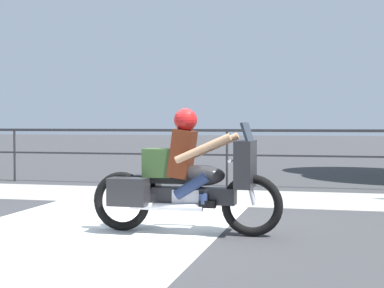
{
  "coord_description": "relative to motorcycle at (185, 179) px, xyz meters",
  "views": [
    {
      "loc": [
        2.21,
        -7.27,
        1.37
      ],
      "look_at": [
        0.38,
        0.41,
        1.09
      ],
      "focal_mm": 55.0,
      "sensor_mm": 36.0,
      "label": 1
    }
  ],
  "objects": [
    {
      "name": "motorcycle",
      "position": [
        0.0,
        0.0,
        0.0
      ],
      "size": [
        2.43,
        0.76,
        1.56
      ],
      "rotation": [
        0.0,
        0.0,
        -0.03
      ],
      "color": "black",
      "rests_on": "ground"
    },
    {
      "name": "ground_plane",
      "position": [
        -0.43,
        0.21,
        -0.68
      ],
      "size": [
        120.0,
        120.0,
        0.0
      ],
      "primitive_type": "plane",
      "color": "#38383A"
    },
    {
      "name": "fence_railing",
      "position": [
        -0.43,
        5.46,
        0.3
      ],
      "size": [
        36.0,
        0.05,
        1.25
      ],
      "color": "#232326",
      "rests_on": "ground"
    },
    {
      "name": "sidewalk_band",
      "position": [
        -0.43,
        3.61,
        -0.67
      ],
      "size": [
        44.0,
        2.4,
        0.01
      ],
      "primitive_type": "cube",
      "color": "#99968E",
      "rests_on": "ground"
    },
    {
      "name": "crosswalk_band",
      "position": [
        -1.24,
        0.01,
        -0.68
      ],
      "size": [
        3.37,
        6.0,
        0.01
      ],
      "primitive_type": "cube",
      "color": "silver",
      "rests_on": "ground"
    }
  ]
}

